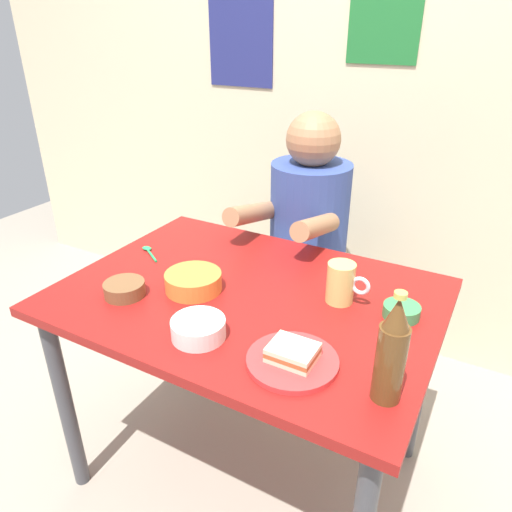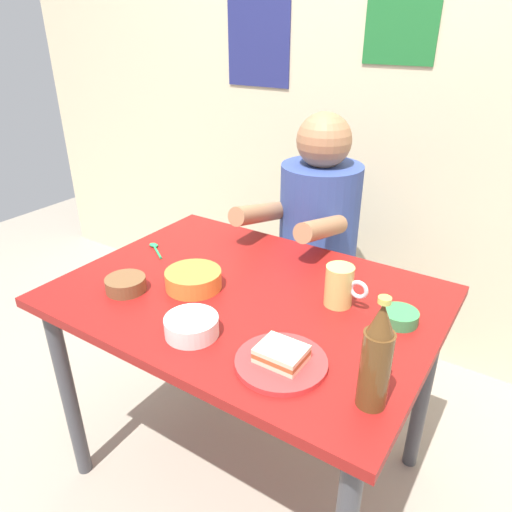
{
  "view_description": "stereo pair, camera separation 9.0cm",
  "coord_description": "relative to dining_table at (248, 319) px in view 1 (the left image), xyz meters",
  "views": [
    {
      "loc": [
        0.61,
        -1.05,
        1.47
      ],
      "look_at": [
        0.0,
        0.05,
        0.84
      ],
      "focal_mm": 33.19,
      "sensor_mm": 36.0,
      "label": 1
    },
    {
      "loc": [
        0.69,
        -1.0,
        1.47
      ],
      "look_at": [
        0.0,
        0.05,
        0.84
      ],
      "focal_mm": 33.19,
      "sensor_mm": 36.0,
      "label": 2
    }
  ],
  "objects": [
    {
      "name": "sandwich",
      "position": [
        0.25,
        -0.23,
        0.13
      ],
      "size": [
        0.11,
        0.09,
        0.04
      ],
      "color": "beige",
      "rests_on": "plate_orange"
    },
    {
      "name": "condiment_bowl_brown",
      "position": [
        -0.31,
        -0.19,
        0.12
      ],
      "size": [
        0.12,
        0.12,
        0.04
      ],
      "color": "brown",
      "rests_on": "dining_table"
    },
    {
      "name": "soup_bowl_orange",
      "position": [
        -0.15,
        -0.06,
        0.12
      ],
      "size": [
        0.17,
        0.17,
        0.05
      ],
      "color": "orange",
      "rests_on": "dining_table"
    },
    {
      "name": "stool",
      "position": [
        -0.07,
        0.63,
        -0.3
      ],
      "size": [
        0.34,
        0.34,
        0.45
      ],
      "color": "#4C4C51",
      "rests_on": "ground"
    },
    {
      "name": "plate_orange",
      "position": [
        0.25,
        -0.23,
        0.1
      ],
      "size": [
        0.22,
        0.22,
        0.01
      ],
      "primitive_type": "cylinder",
      "color": "red",
      "rests_on": "dining_table"
    },
    {
      "name": "person_seated",
      "position": [
        -0.07,
        0.62,
        0.12
      ],
      "size": [
        0.33,
        0.56,
        0.72
      ],
      "color": "#33478C",
      "rests_on": "stool"
    },
    {
      "name": "ground_plane",
      "position": [
        0.0,
        0.0,
        -0.65
      ],
      "size": [
        6.0,
        6.0,
        0.0
      ],
      "primitive_type": "plane",
      "color": "gray"
    },
    {
      "name": "rice_bowl_white",
      "position": [
        0.0,
        -0.25,
        0.12
      ],
      "size": [
        0.14,
        0.14,
        0.05
      ],
      "color": "silver",
      "rests_on": "dining_table"
    },
    {
      "name": "dining_table",
      "position": [
        0.0,
        0.0,
        0.0
      ],
      "size": [
        1.1,
        0.8,
        0.74
      ],
      "color": "maroon",
      "rests_on": "ground"
    },
    {
      "name": "wall_back",
      "position": [
        -0.0,
        1.05,
        0.65
      ],
      "size": [
        4.4,
        0.09,
        2.6
      ],
      "color": "beige",
      "rests_on": "ground"
    },
    {
      "name": "dip_bowl_green",
      "position": [
        0.43,
        0.09,
        0.11
      ],
      "size": [
        0.1,
        0.1,
        0.03
      ],
      "color": "#388C4C",
      "rests_on": "dining_table"
    },
    {
      "name": "beer_bottle",
      "position": [
        0.48,
        -0.24,
        0.21
      ],
      "size": [
        0.06,
        0.06,
        0.26
      ],
      "color": "#593819",
      "rests_on": "dining_table"
    },
    {
      "name": "spoon",
      "position": [
        -0.44,
        0.07,
        0.1
      ],
      "size": [
        0.11,
        0.08,
        0.01
      ],
      "color": "#26A559",
      "rests_on": "dining_table"
    },
    {
      "name": "beer_mug",
      "position": [
        0.26,
        0.09,
        0.15
      ],
      "size": [
        0.13,
        0.08,
        0.12
      ],
      "color": "#D1BC66",
      "rests_on": "dining_table"
    }
  ]
}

